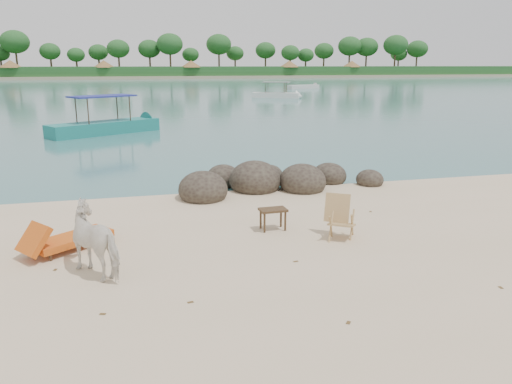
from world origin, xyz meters
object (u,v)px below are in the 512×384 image
side_table (273,221)px  deck_chair (342,219)px  cow (99,240)px  boulders (266,182)px  lounge_chair (72,236)px  boat_near (103,102)px

side_table → deck_chair: bearing=-38.4°
cow → boulders: bearing=-168.1°
side_table → deck_chair: deck_chair is taller
boulders → side_table: boulders is taller
deck_chair → lounge_chair: bearing=-155.6°
lounge_chair → boat_near: size_ratio=0.28×
lounge_chair → deck_chair: 5.72m
boat_near → boulders: bearing=-101.6°
cow → boat_near: size_ratio=0.22×
boat_near → side_table: bearing=-108.1°
side_table → lounge_chair: (-4.37, -0.16, 0.05)m
boulders → side_table: bearing=-102.7°
boat_near → lounge_chair: bearing=-121.3°
cow → boat_near: boat_near is taller
side_table → lounge_chair: lounge_chair is taller
boulders → deck_chair: (0.43, -4.79, 0.23)m
side_table → deck_chair: size_ratio=0.66×
side_table → boat_near: (-4.53, 18.60, 1.47)m
deck_chair → boat_near: size_ratio=0.13×
lounge_chair → deck_chair: size_ratio=2.14×
boulders → deck_chair: 4.81m
cow → lounge_chair: size_ratio=0.76×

